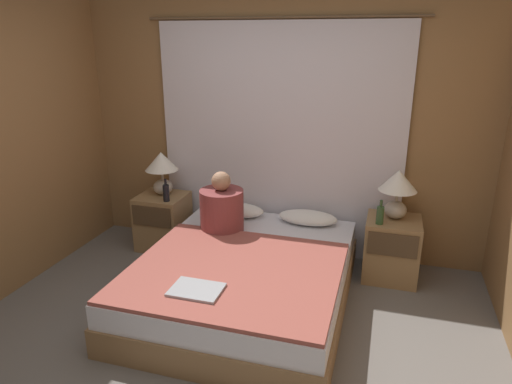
{
  "coord_description": "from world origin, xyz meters",
  "views": [
    {
      "loc": [
        1.02,
        -2.39,
        2.08
      ],
      "look_at": [
        0.0,
        1.05,
        0.86
      ],
      "focal_mm": 32.0,
      "sensor_mm": 36.0,
      "label": 1
    }
  ],
  "objects": [
    {
      "name": "ground_plane",
      "position": [
        0.0,
        0.0,
        0.0
      ],
      "size": [
        16.0,
        16.0,
        0.0
      ],
      "primitive_type": "plane",
      "color": "#66605B"
    },
    {
      "name": "wall_back",
      "position": [
        0.0,
        1.86,
        1.25
      ],
      "size": [
        4.04,
        0.06,
        2.5
      ],
      "color": "olive",
      "rests_on": "ground_plane"
    },
    {
      "name": "curtain_panel",
      "position": [
        0.0,
        1.8,
        1.13
      ],
      "size": [
        2.57,
        0.02,
        2.26
      ],
      "color": "silver",
      "rests_on": "ground_plane"
    },
    {
      "name": "bed",
      "position": [
        0.0,
        0.75,
        0.2
      ],
      "size": [
        1.62,
        2.0,
        0.41
      ],
      "color": "olive",
      "rests_on": "ground_plane"
    },
    {
      "name": "nightstand_left",
      "position": [
        -1.13,
        1.5,
        0.28
      ],
      "size": [
        0.47,
        0.46,
        0.56
      ],
      "color": "#937047",
      "rests_on": "ground_plane"
    },
    {
      "name": "nightstand_right",
      "position": [
        1.13,
        1.5,
        0.28
      ],
      "size": [
        0.47,
        0.46,
        0.56
      ],
      "color": "#937047",
      "rests_on": "ground_plane"
    },
    {
      "name": "lamp_left",
      "position": [
        -1.13,
        1.55,
        0.85
      ],
      "size": [
        0.33,
        0.33,
        0.44
      ],
      "color": "#B2A899",
      "rests_on": "nightstand_left"
    },
    {
      "name": "lamp_right",
      "position": [
        1.13,
        1.55,
        0.85
      ],
      "size": [
        0.33,
        0.33,
        0.44
      ],
      "color": "#B2A899",
      "rests_on": "nightstand_right"
    },
    {
      "name": "pillow_left",
      "position": [
        -0.36,
        1.56,
        0.47
      ],
      "size": [
        0.55,
        0.28,
        0.12
      ],
      "color": "white",
      "rests_on": "bed"
    },
    {
      "name": "pillow_right",
      "position": [
        0.36,
        1.56,
        0.47
      ],
      "size": [
        0.55,
        0.28,
        0.12
      ],
      "color": "white",
      "rests_on": "bed"
    },
    {
      "name": "blanket_on_bed",
      "position": [
        0.0,
        0.47,
        0.42
      ],
      "size": [
        1.56,
        1.38,
        0.03
      ],
      "color": "#994C42",
      "rests_on": "bed"
    },
    {
      "name": "person_left_in_bed",
      "position": [
        -0.37,
        1.2,
        0.62
      ],
      "size": [
        0.39,
        0.39,
        0.55
      ],
      "color": "brown",
      "rests_on": "bed"
    },
    {
      "name": "beer_bottle_on_left_stand",
      "position": [
        -1.01,
        1.37,
        0.65
      ],
      "size": [
        0.06,
        0.06,
        0.22
      ],
      "color": "black",
      "rests_on": "nightstand_left"
    },
    {
      "name": "beer_bottle_on_right_stand",
      "position": [
        1.01,
        1.37,
        0.65
      ],
      "size": [
        0.06,
        0.06,
        0.22
      ],
      "color": "#2D4C28",
      "rests_on": "nightstand_right"
    },
    {
      "name": "laptop_on_bed",
      "position": [
        -0.15,
        0.1,
        0.45
      ],
      "size": [
        0.35,
        0.26,
        0.02
      ],
      "color": "#9EA0A5",
      "rests_on": "blanket_on_bed"
    }
  ]
}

